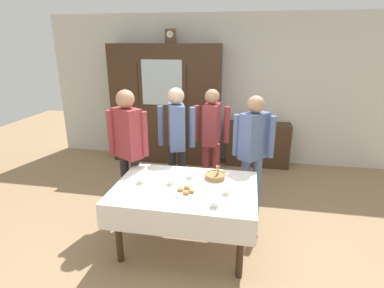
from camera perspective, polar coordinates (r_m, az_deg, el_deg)
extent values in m
plane|color=#997A56|center=(3.88, -0.57, -16.35)|extent=(12.00, 12.00, 0.00)
cube|color=silver|center=(5.87, 4.49, 9.99)|extent=(6.40, 0.10, 2.70)
cylinder|color=#3D2819|center=(3.38, -13.47, -15.58)|extent=(0.07, 0.07, 0.71)
cylinder|color=#3D2819|center=(3.14, 8.95, -18.20)|extent=(0.07, 0.07, 0.71)
cylinder|color=#3D2819|center=(4.00, -8.91, -9.48)|extent=(0.07, 0.07, 0.71)
cylinder|color=#3D2819|center=(3.81, 9.40, -11.10)|extent=(0.07, 0.07, 0.71)
cube|color=white|center=(3.34, -1.28, -8.11)|extent=(1.52, 1.07, 0.03)
cube|color=white|center=(2.96, -3.47, -15.03)|extent=(1.52, 0.01, 0.24)
cube|color=#3D2819|center=(5.79, -4.86, 7.26)|extent=(2.01, 0.45, 2.18)
cube|color=silver|center=(5.51, -5.62, 11.25)|extent=(0.72, 0.01, 0.79)
cube|color=black|center=(5.74, -9.72, 5.84)|extent=(0.01, 0.01, 1.74)
cube|color=black|center=(5.50, -0.98, 5.55)|extent=(0.01, 0.01, 1.74)
cube|color=brown|center=(5.65, -4.00, 19.35)|extent=(0.18, 0.10, 0.24)
cylinder|color=white|center=(5.60, -4.15, 19.65)|extent=(0.11, 0.01, 0.11)
cube|color=black|center=(5.60, -4.17, 19.80)|extent=(0.00, 0.00, 0.04)
cube|color=black|center=(5.59, -3.96, 19.65)|extent=(0.05, 0.00, 0.00)
cube|color=#3D2819|center=(5.82, 12.09, -0.07)|extent=(1.14, 0.35, 0.80)
cube|color=#664C7A|center=(5.70, 12.37, 3.90)|extent=(0.14, 0.19, 0.03)
cube|color=#664C7A|center=(5.70, 12.39, 4.18)|extent=(0.16, 0.18, 0.02)
cube|color=#B29333|center=(5.69, 12.41, 4.48)|extent=(0.16, 0.18, 0.04)
cube|color=#2D5184|center=(5.68, 12.43, 4.77)|extent=(0.12, 0.19, 0.02)
cylinder|color=white|center=(3.45, -9.42, -7.10)|extent=(0.13, 0.13, 0.01)
cylinder|color=white|center=(3.44, -9.45, -6.63)|extent=(0.08, 0.08, 0.05)
torus|color=white|center=(3.43, -8.85, -6.65)|extent=(0.04, 0.01, 0.04)
cylinder|color=#47230F|center=(3.43, -9.47, -6.30)|extent=(0.06, 0.06, 0.01)
cylinder|color=white|center=(3.39, -3.95, -7.41)|extent=(0.13, 0.13, 0.01)
cylinder|color=white|center=(3.37, -3.96, -6.92)|extent=(0.08, 0.08, 0.05)
torus|color=white|center=(3.36, -3.33, -6.94)|extent=(0.04, 0.01, 0.04)
cylinder|color=white|center=(3.20, 6.35, -9.13)|extent=(0.13, 0.13, 0.01)
cylinder|color=white|center=(3.18, 6.37, -8.63)|extent=(0.08, 0.08, 0.05)
torus|color=white|center=(3.18, 7.06, -8.63)|extent=(0.04, 0.01, 0.04)
cylinder|color=silver|center=(2.96, 4.19, -11.50)|extent=(0.13, 0.13, 0.01)
cylinder|color=silver|center=(2.94, 4.21, -10.97)|extent=(0.08, 0.08, 0.05)
torus|color=silver|center=(2.94, 4.96, -10.98)|extent=(0.04, 0.01, 0.04)
cylinder|color=#47230F|center=(2.93, 4.22, -10.60)|extent=(0.06, 0.06, 0.01)
cylinder|color=silver|center=(3.52, -0.39, -6.30)|extent=(0.13, 0.13, 0.01)
cylinder|color=silver|center=(3.51, -0.39, -5.83)|extent=(0.08, 0.08, 0.05)
torus|color=silver|center=(3.50, 0.23, -5.84)|extent=(0.04, 0.01, 0.04)
cylinder|color=#9E7542|center=(3.52, 4.31, -6.00)|extent=(0.22, 0.22, 0.05)
torus|color=#9E7542|center=(3.51, 4.32, -5.63)|extent=(0.24, 0.24, 0.02)
cylinder|color=tan|center=(3.47, 4.75, -5.00)|extent=(0.03, 0.02, 0.12)
cylinder|color=tan|center=(3.48, 4.83, -4.91)|extent=(0.04, 0.03, 0.12)
cylinder|color=tan|center=(3.50, 4.80, -4.82)|extent=(0.03, 0.04, 0.12)
cylinder|color=white|center=(3.20, -1.11, -8.91)|extent=(0.28, 0.28, 0.01)
ellipsoid|color=#BC7F3D|center=(3.17, -0.11, -8.73)|extent=(0.07, 0.05, 0.04)
ellipsoid|color=#BC7F3D|center=(3.25, -0.96, -8.05)|extent=(0.07, 0.05, 0.04)
ellipsoid|color=#BC7F3D|center=(3.20, -2.18, -8.44)|extent=(0.07, 0.05, 0.04)
ellipsoid|color=#BC7F3D|center=(3.14, -1.12, -9.03)|extent=(0.07, 0.05, 0.04)
cube|color=silver|center=(3.36, 7.40, -7.74)|extent=(0.10, 0.01, 0.00)
ellipsoid|color=silver|center=(3.36, 8.34, -7.78)|extent=(0.03, 0.02, 0.01)
cube|color=silver|center=(3.63, -2.54, -5.56)|extent=(0.10, 0.01, 0.00)
ellipsoid|color=silver|center=(3.62, -1.69, -5.61)|extent=(0.03, 0.02, 0.01)
cube|color=silver|center=(3.05, 7.60, -10.70)|extent=(0.10, 0.01, 0.00)
ellipsoid|color=silver|center=(3.05, 8.65, -10.74)|extent=(0.03, 0.02, 0.01)
cylinder|color=slate|center=(4.18, 9.75, -7.58)|extent=(0.11, 0.11, 0.79)
cylinder|color=slate|center=(4.19, 11.82, -7.70)|extent=(0.11, 0.11, 0.79)
cube|color=slate|center=(3.93, 11.39, 1.44)|extent=(0.38, 0.40, 0.59)
sphere|color=tan|center=(3.84, 11.77, 7.21)|extent=(0.21, 0.21, 0.21)
cylinder|color=slate|center=(3.93, 8.19, 1.63)|extent=(0.08, 0.08, 0.53)
cylinder|color=slate|center=(3.94, 14.58, 1.25)|extent=(0.08, 0.08, 0.53)
cylinder|color=#232328|center=(4.43, -3.70, -5.64)|extent=(0.11, 0.11, 0.81)
cylinder|color=#232328|center=(4.40, -1.80, -5.80)|extent=(0.11, 0.11, 0.81)
cube|color=slate|center=(4.17, -2.90, 3.24)|extent=(0.30, 0.40, 0.61)
sphere|color=#DBB293|center=(4.08, -3.00, 8.88)|extent=(0.22, 0.22, 0.22)
cylinder|color=slate|center=(4.23, -5.81, 3.37)|extent=(0.08, 0.08, 0.55)
cylinder|color=slate|center=(4.13, 0.07, 3.09)|extent=(0.08, 0.08, 0.55)
cylinder|color=#232328|center=(4.16, -12.17, -7.62)|extent=(0.11, 0.11, 0.83)
cylinder|color=#232328|center=(4.10, -10.21, -7.84)|extent=(0.11, 0.11, 0.83)
cube|color=#933338|center=(3.87, -11.86, 1.97)|extent=(0.41, 0.36, 0.62)
sphere|color=tan|center=(3.77, -12.29, 8.15)|extent=(0.22, 0.22, 0.22)
cylinder|color=#933338|center=(3.96, -14.82, 2.11)|extent=(0.08, 0.08, 0.56)
cylinder|color=#933338|center=(3.79, -8.78, 1.82)|extent=(0.08, 0.08, 0.56)
cylinder|color=#933338|center=(4.69, 2.57, -4.39)|extent=(0.11, 0.11, 0.78)
cylinder|color=#933338|center=(4.68, 4.40, -4.51)|extent=(0.11, 0.11, 0.78)
cube|color=#933338|center=(4.46, 3.66, 3.70)|extent=(0.23, 0.37, 0.59)
sphere|color=tan|center=(4.37, 3.76, 8.77)|extent=(0.21, 0.21, 0.21)
cylinder|color=#933338|center=(4.49, 0.86, 3.84)|extent=(0.08, 0.08, 0.53)
cylinder|color=#933338|center=(4.44, 6.48, 3.55)|extent=(0.08, 0.08, 0.53)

